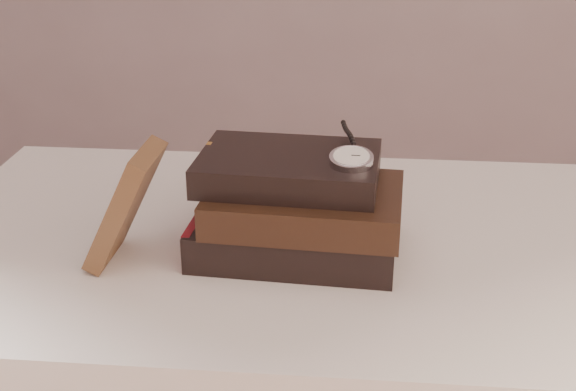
{
  "coord_description": "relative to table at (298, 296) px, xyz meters",
  "views": [
    {
      "loc": [
        0.07,
        -0.57,
        1.21
      ],
      "look_at": [
        -0.01,
        0.31,
        0.82
      ],
      "focal_mm": 48.43,
      "sensor_mm": 36.0,
      "label": 1
    }
  ],
  "objects": [
    {
      "name": "eyeglasses",
      "position": [
        -0.08,
        0.05,
        0.16
      ],
      "size": [
        0.11,
        0.13,
        0.05
      ],
      "color": "silver",
      "rests_on": "book_stack"
    },
    {
      "name": "table",
      "position": [
        0.0,
        0.0,
        0.0
      ],
      "size": [
        1.0,
        0.6,
        0.75
      ],
      "color": "silver",
      "rests_on": "ground"
    },
    {
      "name": "journal",
      "position": [
        -0.2,
        -0.08,
        0.17
      ],
      "size": [
        0.09,
        0.1,
        0.15
      ],
      "primitive_type": "cube",
      "rotation": [
        0.0,
        0.46,
        -0.03
      ],
      "color": "#442A1A",
      "rests_on": "table"
    },
    {
      "name": "book_stack",
      "position": [
        0.0,
        -0.04,
        0.15
      ],
      "size": [
        0.27,
        0.19,
        0.13
      ],
      "color": "black",
      "rests_on": "table"
    },
    {
      "name": "pocket_watch",
      "position": [
        0.07,
        -0.05,
        0.23
      ],
      "size": [
        0.06,
        0.16,
        0.02
      ],
      "color": "silver",
      "rests_on": "book_stack"
    }
  ]
}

